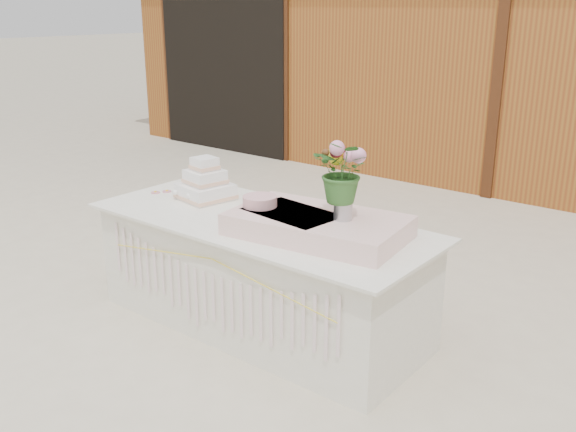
# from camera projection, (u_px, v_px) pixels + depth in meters

# --- Properties ---
(ground) EXTENTS (80.00, 80.00, 0.00)m
(ground) POSITION_uv_depth(u_px,v_px,m) (261.00, 324.00, 4.49)
(ground) COLOR beige
(ground) RESTS_ON ground
(barn) EXTENTS (12.60, 4.60, 3.30)m
(barn) POSITION_uv_depth(u_px,v_px,m) (558.00, 41.00, 8.42)
(barn) COLOR brown
(barn) RESTS_ON ground
(cake_table) EXTENTS (2.40, 1.00, 0.77)m
(cake_table) POSITION_uv_depth(u_px,v_px,m) (260.00, 273.00, 4.36)
(cake_table) COLOR white
(cake_table) RESTS_ON ground
(wedding_cake) EXTENTS (0.40, 0.40, 0.31)m
(wedding_cake) POSITION_uv_depth(u_px,v_px,m) (205.00, 185.00, 4.67)
(wedding_cake) COLOR white
(wedding_cake) RESTS_ON cake_table
(pink_cake_stand) EXTENTS (0.28, 0.28, 0.20)m
(pink_cake_stand) POSITION_uv_depth(u_px,v_px,m) (260.00, 209.00, 4.09)
(pink_cake_stand) COLOR white
(pink_cake_stand) RESTS_ON cake_table
(satin_runner) EXTENTS (1.13, 0.75, 0.13)m
(satin_runner) POSITION_uv_depth(u_px,v_px,m) (318.00, 225.00, 3.94)
(satin_runner) COLOR #FED0CC
(satin_runner) RESTS_ON cake_table
(flower_vase) EXTENTS (0.11, 0.11, 0.15)m
(flower_vase) POSITION_uv_depth(u_px,v_px,m) (343.00, 207.00, 3.81)
(flower_vase) COLOR #AEAFB3
(flower_vase) RESTS_ON satin_runner
(bouquet) EXTENTS (0.37, 0.33, 0.38)m
(bouquet) POSITION_uv_depth(u_px,v_px,m) (344.00, 163.00, 3.73)
(bouquet) COLOR #2F6126
(bouquet) RESTS_ON flower_vase
(loose_flowers) EXTENTS (0.14, 0.33, 0.02)m
(loose_flowers) POSITION_uv_depth(u_px,v_px,m) (162.00, 190.00, 4.90)
(loose_flowers) COLOR #CC7C8C
(loose_flowers) RESTS_ON cake_table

